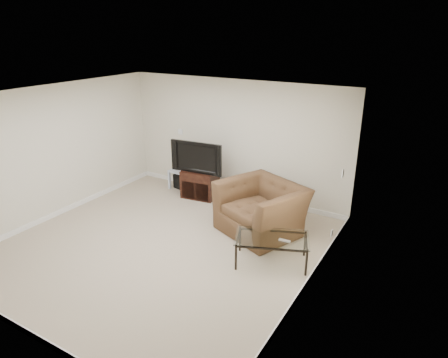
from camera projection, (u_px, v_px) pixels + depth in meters
The scene contains 18 objects.
floor at pixel (163, 245), 6.76m from camera, with size 5.00×5.00×0.00m, color tan.
ceiling at pixel (153, 96), 5.87m from camera, with size 5.00×5.00×0.00m, color white.
wall_back at pixel (235, 140), 8.33m from camera, with size 5.00×0.02×2.50m, color silver.
wall_left at pixel (54, 152), 7.50m from camera, with size 0.02×5.00×2.50m, color silver.
wall_right at pixel (311, 210), 5.13m from camera, with size 0.02×5.00×2.50m, color silver.
plate_back at pixel (180, 132), 8.98m from camera, with size 0.12×0.02×0.12m, color white.
plate_right_switch at pixel (343, 173), 6.42m from camera, with size 0.02×0.09×0.13m, color white.
plate_right_outlet at pixel (332, 233), 6.52m from camera, with size 0.02×0.08×0.12m, color white.
tv_stand at pixel (200, 184), 8.59m from camera, with size 0.72×0.50×0.60m, color black, non-canonical shape.
dvd_player at pixel (199, 176), 8.48m from camera, with size 0.39×0.27×0.05m, color black.
television at pixel (199, 156), 8.34m from camera, with size 1.07×0.21×0.67m, color black.
side_table at pixel (182, 179), 9.11m from camera, with size 0.46×0.46×0.44m, color silver, non-canonical shape.
subwoofer at pixel (184, 181), 9.13m from camera, with size 0.34×0.34×0.34m, color black.
game_console at pixel (177, 165), 9.04m from camera, with size 0.05×0.15×0.20m, color white.
game_case at pixel (183, 167), 8.96m from camera, with size 0.05×0.13×0.17m, color #CC4C4C.
recliner at pixel (261, 201), 7.01m from camera, with size 1.38×0.89×1.20m, color brown.
coffee_table at pixel (271, 250), 6.19m from camera, with size 1.12×0.63×0.44m, color black, non-canonical shape.
remote at pixel (285, 241), 6.00m from camera, with size 0.18×0.05×0.02m, color #B2B2B7.
Camera 1 is at (3.90, -4.57, 3.45)m, focal length 32.00 mm.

